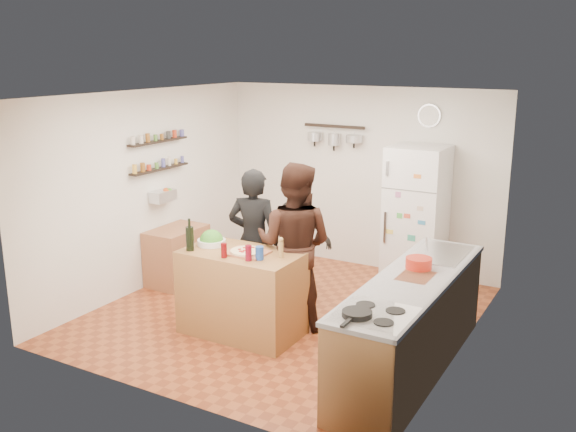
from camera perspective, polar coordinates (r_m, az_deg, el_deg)
The scene contains 26 objects.
room_shell at distance 7.43m, azimuth 1.10°, elevation 1.23°, with size 4.20×4.20×4.20m.
prep_island at distance 6.89m, azimuth -4.10°, elevation -6.82°, with size 1.25×0.72×0.91m, color olive.
pizza_board at distance 6.67m, azimuth -3.69°, elevation -3.28°, with size 0.42×0.34×0.02m, color #9A5638.
pizza at distance 6.67m, azimuth -3.69°, elevation -3.12°, with size 0.34×0.34×0.02m, color beige.
salad_bowl at distance 7.00m, azimuth -6.81°, elevation -2.33°, with size 0.31×0.31×0.06m, color silver.
wine_bottle at distance 6.81m, azimuth -8.72°, elevation -2.01°, with size 0.08×0.08×0.26m, color black.
wine_glass_near at distance 6.55m, azimuth -5.71°, elevation -3.06°, with size 0.06×0.06×0.15m, color #550709.
wine_glass_far at distance 6.44m, azimuth -3.54°, elevation -3.30°, with size 0.07×0.07×0.16m, color #5F0816.
pepper_mill at distance 6.52m, azimuth -0.64°, elevation -2.99°, with size 0.05×0.05×0.17m, color olive.
salt_canister at distance 6.46m, azimuth -2.55°, elevation -3.31°, with size 0.08×0.08×0.14m, color navy.
person_left at distance 7.38m, azimuth -3.04°, elevation -2.17°, with size 0.61×0.40×1.68m, color black.
person_center at distance 6.97m, azimuth 0.56°, elevation -2.57°, with size 0.88×0.69×1.81m, color black.
person_back at distance 7.65m, azimuth 0.96°, elevation -2.10°, with size 0.90×0.38×1.54m, color #2E2B29.
counter_run at distance 6.22m, azimuth 10.88°, elevation -9.52°, with size 0.63×2.63×0.90m, color #9E7042.
stove_top at distance 5.21m, azimuth 7.67°, elevation -8.71°, with size 0.60×0.62×0.02m, color white.
skillet at distance 5.14m, azimuth 6.15°, elevation -8.62°, with size 0.24×0.24×0.05m, color black.
sink at distance 6.82m, azimuth 13.40°, elevation -3.31°, with size 0.50×0.80×0.03m, color silver.
cutting_board at distance 6.11m, azimuth 11.30°, elevation -5.34°, with size 0.30×0.40×0.02m, color #9C5738.
red_bowl at distance 6.31m, azimuth 11.54°, elevation -4.12°, with size 0.25×0.25×0.11m, color #A62213.
fridge at distance 8.37m, azimuth 11.31°, elevation -0.01°, with size 0.70×0.68×1.80m, color white.
wall_clock at distance 8.46m, azimuth 12.45°, elevation 8.71°, with size 0.30×0.30×0.03m, color silver.
spice_shelf_lower at distance 8.31m, azimuth -11.33°, elevation 4.13°, with size 0.12×1.00×0.03m, color black.
spice_shelf_upper at distance 8.26m, azimuth -11.45°, elevation 6.52°, with size 0.12×1.00×0.03m, color black.
produce_basket at distance 8.36m, azimuth -11.06°, elevation 1.76°, with size 0.18×0.35×0.14m, color silver.
side_table at distance 8.49m, azimuth -9.82°, elevation -3.48°, with size 0.50×0.80×0.73m, color #A86C46.
pot_rack at distance 8.88m, azimuth 4.13°, elevation 7.96°, with size 0.90×0.04×0.04m, color black.
Camera 1 is at (3.45, -5.97, 2.95)m, focal length 40.00 mm.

